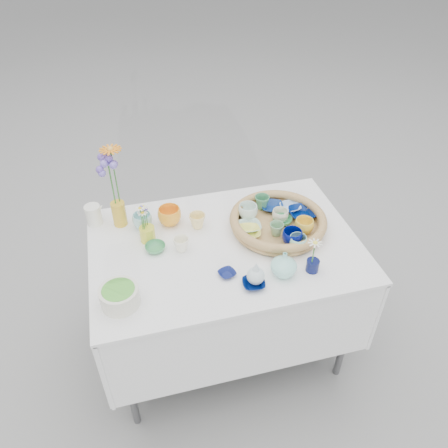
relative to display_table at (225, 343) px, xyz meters
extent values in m
plane|color=gray|center=(0.00, 0.00, 0.00)|extent=(80.00, 80.00, 0.00)
imported|color=navy|center=(0.30, 0.18, 0.80)|extent=(0.14, 0.14, 0.03)
imported|color=#011756|center=(0.42, 0.09, 0.80)|extent=(0.14, 0.14, 0.03)
imported|color=yellow|center=(0.38, -0.03, 0.82)|extent=(0.11, 0.11, 0.07)
imported|color=#44A466|center=(0.31, 0.06, 0.80)|extent=(0.12, 0.12, 0.03)
imported|color=#72A274|center=(0.25, -0.02, 0.81)|extent=(0.08, 0.08, 0.06)
imported|color=#AED8C8|center=(0.14, 0.06, 0.80)|extent=(0.12, 0.12, 0.03)
imported|color=silver|center=(0.16, 0.14, 0.82)|extent=(0.11, 0.11, 0.08)
imported|color=silver|center=(0.30, 0.08, 0.82)|extent=(0.11, 0.11, 0.06)
imported|color=#A9CFF7|center=(0.39, 0.16, 0.80)|extent=(0.11, 0.11, 0.02)
imported|color=#030D65|center=(0.30, -0.09, 0.82)|extent=(0.11, 0.11, 0.07)
imported|color=#E0DD54|center=(0.12, 0.02, 0.80)|extent=(0.14, 0.14, 0.03)
imported|color=#91DBC0|center=(0.31, -0.13, 0.82)|extent=(0.11, 0.11, 0.07)
imported|color=#40885A|center=(0.25, 0.21, 0.82)|extent=(0.10, 0.10, 0.07)
imported|color=#FF9F23|center=(-0.23, 0.22, 0.81)|extent=(0.12, 0.12, 0.09)
imported|color=#FFE389|center=(-0.10, 0.16, 0.80)|extent=(0.08, 0.08, 0.07)
imported|color=#42975A|center=(-0.32, 0.04, 0.78)|extent=(0.10, 0.10, 0.03)
imported|color=white|center=(-0.21, 0.01, 0.80)|extent=(0.10, 0.10, 0.07)
imported|color=navy|center=(-0.04, -0.20, 0.77)|extent=(0.09, 0.09, 0.02)
imported|color=#9BD2CF|center=(-0.36, 0.23, 0.80)|extent=(0.12, 0.12, 0.08)
imported|color=#04144B|center=(0.05, -0.29, 0.78)|extent=(0.10, 0.10, 0.02)
imported|color=#9AE9D9|center=(0.19, -0.26, 0.82)|extent=(0.15, 0.15, 0.12)
cylinder|color=#0A103F|center=(0.33, -0.27, 0.79)|extent=(0.07, 0.07, 0.06)
cylinder|color=gold|center=(-0.47, 0.28, 0.83)|extent=(0.08, 0.08, 0.13)
cylinder|color=yellow|center=(-0.35, 0.12, 0.80)|extent=(0.07, 0.07, 0.08)
camera|label=1|loc=(-0.40, -1.50, 2.13)|focal=35.00mm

